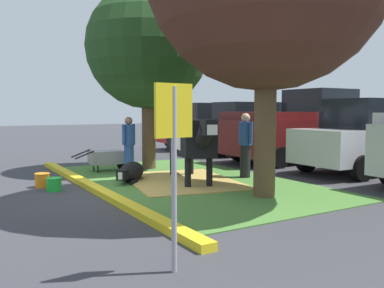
{
  "coord_description": "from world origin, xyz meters",
  "views": [
    {
      "loc": [
        8.03,
        -3.08,
        1.72
      ],
      "look_at": [
        -0.41,
        1.99,
        0.9
      ],
      "focal_mm": 38.38,
      "sensor_mm": 36.0,
      "label": 1
    }
  ],
  "objects_px": {
    "person_visitor_near": "(129,143)",
    "bucket_green": "(54,184)",
    "sedan_blue": "(246,129)",
    "shade_tree_left": "(148,48)",
    "cow_holstein": "(191,137)",
    "bucket_orange": "(42,180)",
    "pickup_truck_maroon": "(301,128)",
    "calf_lying": "(131,172)",
    "parking_sign": "(174,140)",
    "person_handler": "(245,143)",
    "wheelbarrow": "(107,158)",
    "sedan_red": "(209,126)",
    "hatchback_white": "(369,137)"
  },
  "relations": [
    {
      "from": "parking_sign",
      "to": "bucket_green",
      "type": "height_order",
      "value": "parking_sign"
    },
    {
      "from": "bucket_green",
      "to": "person_handler",
      "type": "bearing_deg",
      "value": 80.34
    },
    {
      "from": "bucket_orange",
      "to": "sedan_blue",
      "type": "relative_size",
      "value": 0.08
    },
    {
      "from": "person_handler",
      "to": "pickup_truck_maroon",
      "type": "bearing_deg",
      "value": 115.4
    },
    {
      "from": "person_visitor_near",
      "to": "pickup_truck_maroon",
      "type": "bearing_deg",
      "value": 86.36
    },
    {
      "from": "calf_lying",
      "to": "bucket_green",
      "type": "relative_size",
      "value": 3.53
    },
    {
      "from": "person_visitor_near",
      "to": "bucket_green",
      "type": "xyz_separation_m",
      "value": [
        1.42,
        -2.29,
        -0.67
      ]
    },
    {
      "from": "parking_sign",
      "to": "cow_holstein",
      "type": "bearing_deg",
      "value": 147.32
    },
    {
      "from": "calf_lying",
      "to": "person_handler",
      "type": "relative_size",
      "value": 0.72
    },
    {
      "from": "parking_sign",
      "to": "pickup_truck_maroon",
      "type": "height_order",
      "value": "pickup_truck_maroon"
    },
    {
      "from": "shade_tree_left",
      "to": "sedan_red",
      "type": "distance_m",
      "value": 7.16
    },
    {
      "from": "sedan_blue",
      "to": "sedan_red",
      "type": "bearing_deg",
      "value": -178.96
    },
    {
      "from": "wheelbarrow",
      "to": "sedan_red",
      "type": "relative_size",
      "value": 0.36
    },
    {
      "from": "calf_lying",
      "to": "parking_sign",
      "type": "xyz_separation_m",
      "value": [
        5.33,
        -1.73,
        1.17
      ]
    },
    {
      "from": "shade_tree_left",
      "to": "cow_holstein",
      "type": "xyz_separation_m",
      "value": [
        2.54,
        -0.1,
        -2.41
      ]
    },
    {
      "from": "shade_tree_left",
      "to": "person_visitor_near",
      "type": "bearing_deg",
      "value": -58.33
    },
    {
      "from": "wheelbarrow",
      "to": "parking_sign",
      "type": "relative_size",
      "value": 0.81
    },
    {
      "from": "wheelbarrow",
      "to": "bucket_orange",
      "type": "distance_m",
      "value": 2.57
    },
    {
      "from": "wheelbarrow",
      "to": "hatchback_white",
      "type": "relative_size",
      "value": 0.36
    },
    {
      "from": "calf_lying",
      "to": "person_handler",
      "type": "height_order",
      "value": "person_handler"
    },
    {
      "from": "person_handler",
      "to": "parking_sign",
      "type": "distance_m",
      "value": 6.27
    },
    {
      "from": "shade_tree_left",
      "to": "bucket_green",
      "type": "xyz_separation_m",
      "value": [
        1.93,
        -3.12,
        -3.34
      ]
    },
    {
      "from": "person_visitor_near",
      "to": "wheelbarrow",
      "type": "xyz_separation_m",
      "value": [
        -0.68,
        -0.38,
        -0.43
      ]
    },
    {
      "from": "shade_tree_left",
      "to": "hatchback_white",
      "type": "relative_size",
      "value": 1.19
    },
    {
      "from": "bucket_green",
      "to": "sedan_blue",
      "type": "relative_size",
      "value": 0.08
    },
    {
      "from": "shade_tree_left",
      "to": "pickup_truck_maroon",
      "type": "distance_m",
      "value": 5.81
    },
    {
      "from": "parking_sign",
      "to": "pickup_truck_maroon",
      "type": "xyz_separation_m",
      "value": [
        -6.21,
        8.25,
        -0.29
      ]
    },
    {
      "from": "sedan_blue",
      "to": "hatchback_white",
      "type": "xyz_separation_m",
      "value": [
        5.56,
        -0.14,
        0.0
      ]
    },
    {
      "from": "parking_sign",
      "to": "sedan_blue",
      "type": "distance_m",
      "value": 12.11
    },
    {
      "from": "bucket_orange",
      "to": "pickup_truck_maroon",
      "type": "bearing_deg",
      "value": 93.2
    },
    {
      "from": "shade_tree_left",
      "to": "wheelbarrow",
      "type": "bearing_deg",
      "value": -98.15
    },
    {
      "from": "shade_tree_left",
      "to": "bucket_orange",
      "type": "distance_m",
      "value": 4.85
    },
    {
      "from": "calf_lying",
      "to": "bucket_orange",
      "type": "distance_m",
      "value": 2.0
    },
    {
      "from": "person_handler",
      "to": "hatchback_white",
      "type": "relative_size",
      "value": 0.37
    },
    {
      "from": "person_handler",
      "to": "person_visitor_near",
      "type": "distance_m",
      "value": 3.13
    },
    {
      "from": "wheelbarrow",
      "to": "pickup_truck_maroon",
      "type": "relative_size",
      "value": 0.3
    },
    {
      "from": "hatchback_white",
      "to": "wheelbarrow",
      "type": "bearing_deg",
      "value": -122.11
    },
    {
      "from": "sedan_blue",
      "to": "pickup_truck_maroon",
      "type": "height_order",
      "value": "pickup_truck_maroon"
    },
    {
      "from": "shade_tree_left",
      "to": "bucket_green",
      "type": "relative_size",
      "value": 15.72
    },
    {
      "from": "calf_lying",
      "to": "person_handler",
      "type": "xyz_separation_m",
      "value": [
        0.93,
        2.71,
        0.64
      ]
    },
    {
      "from": "wheelbarrow",
      "to": "pickup_truck_maroon",
      "type": "bearing_deg",
      "value": 80.56
    },
    {
      "from": "cow_holstein",
      "to": "sedan_blue",
      "type": "bearing_deg",
      "value": 130.46
    },
    {
      "from": "pickup_truck_maroon",
      "to": "sedan_blue",
      "type": "bearing_deg",
      "value": -177.12
    },
    {
      "from": "sedan_red",
      "to": "hatchback_white",
      "type": "bearing_deg",
      "value": -0.68
    },
    {
      "from": "cow_holstein",
      "to": "calf_lying",
      "type": "height_order",
      "value": "cow_holstein"
    },
    {
      "from": "parking_sign",
      "to": "bucket_green",
      "type": "relative_size",
      "value": 5.94
    },
    {
      "from": "sedan_blue",
      "to": "person_visitor_near",
      "type": "bearing_deg",
      "value": -67.99
    },
    {
      "from": "cow_holstein",
      "to": "bucket_green",
      "type": "height_order",
      "value": "cow_holstein"
    },
    {
      "from": "calf_lying",
      "to": "person_visitor_near",
      "type": "xyz_separation_m",
      "value": [
        -1.26,
        0.47,
        0.58
      ]
    },
    {
      "from": "person_visitor_near",
      "to": "bucket_green",
      "type": "bearing_deg",
      "value": -58.19
    }
  ]
}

